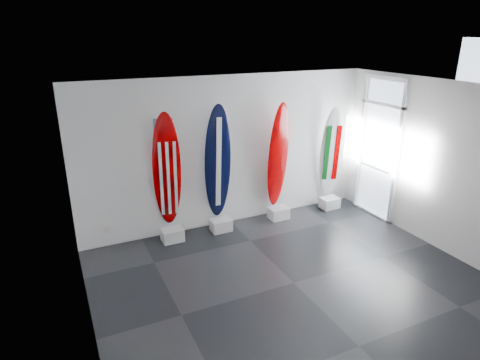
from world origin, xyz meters
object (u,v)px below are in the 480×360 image
surfboard_usa (167,171)px  surfboard_italy (331,153)px  surfboard_navy (218,163)px  surfboard_swiss (278,156)px

surfboard_usa → surfboard_italy: size_ratio=1.11×
surfboard_navy → surfboard_italy: size_ratio=1.13×
surfboard_swiss → surfboard_italy: surfboard_swiss is taller
surfboard_navy → surfboard_italy: bearing=4.9°
surfboard_italy → surfboard_usa: bearing=-161.1°
surfboard_swiss → surfboard_navy: bearing=170.5°
surfboard_swiss → surfboard_italy: (1.32, 0.00, -0.10)m
surfboard_swiss → surfboard_italy: bearing=-9.5°
surfboard_navy → surfboard_swiss: surfboard_navy is taller
surfboard_usa → surfboard_navy: surfboard_navy is taller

